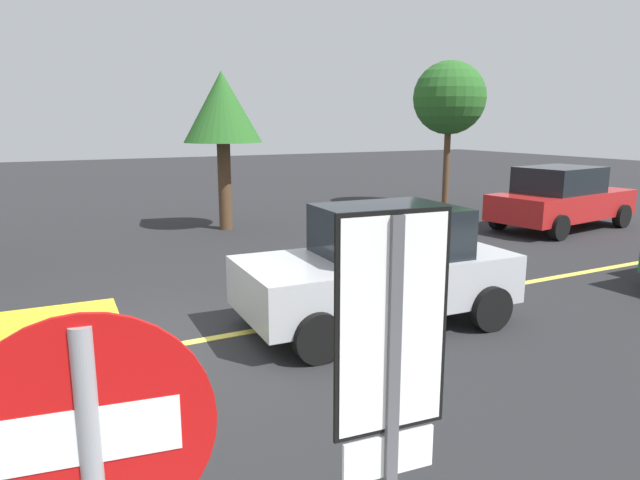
% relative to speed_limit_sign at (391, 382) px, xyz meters
% --- Properties ---
extents(ground_plane, '(80.00, 80.00, 0.00)m').
position_rel_speed_limit_sign_xyz_m(ground_plane, '(-0.10, 5.22, -1.76)').
color(ground_plane, '#262628').
extents(lane_marking_centre, '(28.00, 0.16, 0.01)m').
position_rel_speed_limit_sign_xyz_m(lane_marking_centre, '(2.90, 5.22, -1.76)').
color(lane_marking_centre, '#E0D14C').
extents(speed_limit_sign, '(0.54, 0.07, 2.52)m').
position_rel_speed_limit_sign_xyz_m(speed_limit_sign, '(0.00, 0.00, 0.00)').
color(speed_limit_sign, '#4C4C51').
rests_on(speed_limit_sign, ground_plane).
extents(car_red_crossing, '(4.63, 2.48, 1.69)m').
position_rel_speed_limit_sign_xyz_m(car_red_crossing, '(11.56, 8.68, -0.92)').
color(car_red_crossing, red).
rests_on(car_red_crossing, ground_plane).
extents(car_silver_near_curb, '(3.97, 2.18, 1.70)m').
position_rel_speed_limit_sign_xyz_m(car_silver_near_curb, '(3.07, 4.70, -0.92)').
color(car_silver_near_curb, '#B7BABF').
rests_on(car_silver_near_curb, ground_plane).
extents(tree_left_verge, '(2.40, 2.40, 4.84)m').
position_rel_speed_limit_sign_xyz_m(tree_left_verge, '(11.48, 13.36, 1.86)').
color(tree_left_verge, '#513823').
rests_on(tree_left_verge, ground_plane).
extents(tree_right_verge, '(2.06, 2.06, 4.16)m').
position_rel_speed_limit_sign_xyz_m(tree_right_verge, '(3.49, 12.85, 1.41)').
color(tree_right_verge, '#513823').
rests_on(tree_right_verge, ground_plane).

